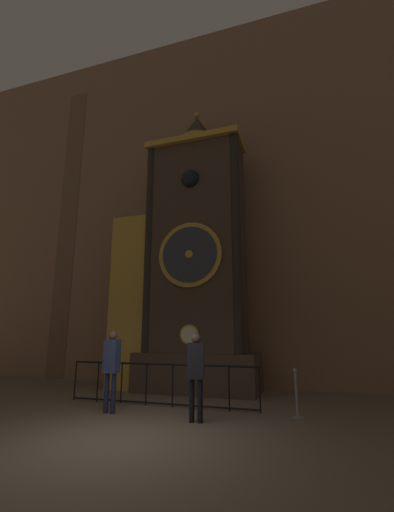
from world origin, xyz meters
name	(u,v)px	position (x,y,z in m)	size (l,w,h in m)	color
ground_plane	(115,441)	(0.00, 0.00, 0.00)	(28.00, 28.00, 0.00)	brown
cathedral_back_wall	(212,190)	(-0.09, 6.45, 7.17)	(24.00, 0.32, 14.37)	#846047
clock_tower	(185,264)	(-0.64, 5.04, 4.02)	(4.82, 1.77, 9.70)	#423328
railing_fence	(159,382)	(-0.49, 2.83, 0.57)	(5.04, 0.05, 1.01)	black
visitor_near	(112,363)	(-1.22, 1.74, 1.08)	(0.35, 0.24, 1.80)	#1B213A
visitor_far	(196,368)	(0.89, 1.57, 1.05)	(0.38, 0.30, 1.75)	black
stanchion_post	(297,402)	(2.82, 2.64, 0.32)	(0.28, 0.28, 1.00)	gray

